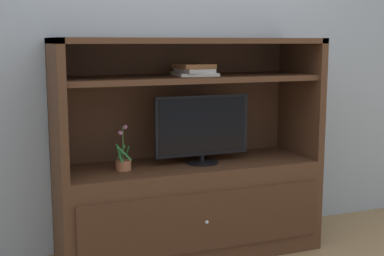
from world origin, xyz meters
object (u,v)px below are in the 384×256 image
at_px(media_console, 189,186).
at_px(magazine_stack, 194,70).
at_px(potted_plant, 123,162).
at_px(tv_monitor, 202,128).

relative_size(media_console, magazine_stack, 5.12).
bearing_deg(magazine_stack, potted_plant, -176.75).
xyz_separation_m(tv_monitor, magazine_stack, (-0.05, 0.03, 0.39)).
distance_m(media_console, magazine_stack, 0.79).
xyz_separation_m(potted_plant, magazine_stack, (0.50, 0.03, 0.57)).
distance_m(tv_monitor, magazine_stack, 0.39).
xyz_separation_m(tv_monitor, potted_plant, (-0.55, 0.00, -0.18)).
bearing_deg(potted_plant, media_console, 3.81).
bearing_deg(tv_monitor, magazine_stack, 146.08).
bearing_deg(media_console, potted_plant, -176.19).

